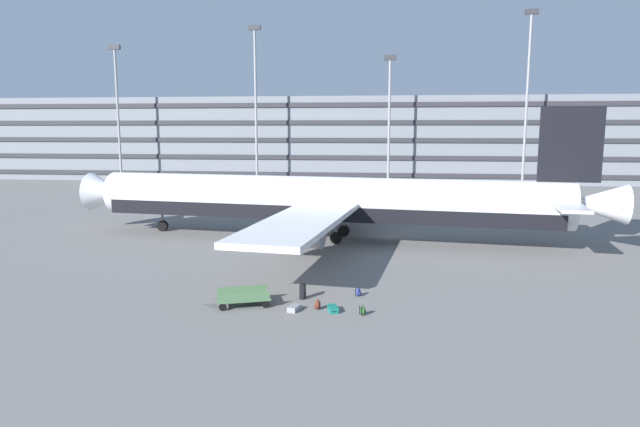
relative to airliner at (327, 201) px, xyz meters
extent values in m
plane|color=slate|center=(4.93, 0.57, -3.05)|extent=(600.00, 600.00, 0.00)
cube|color=slate|center=(4.93, 53.92, 3.79)|extent=(142.92, 18.34, 13.69)
cube|color=#2D2D33|center=(4.93, 44.66, -1.68)|extent=(141.49, 0.24, 0.70)
cube|color=#2D2D33|center=(4.93, 44.66, 1.06)|extent=(141.49, 0.24, 0.70)
cube|color=#2D2D33|center=(4.93, 44.66, 3.79)|extent=(141.49, 0.24, 0.70)
cube|color=#2D2D33|center=(4.93, 44.66, 6.53)|extent=(141.49, 0.24, 0.70)
cube|color=#2D2D33|center=(4.93, 44.66, 9.27)|extent=(141.49, 0.24, 0.70)
cylinder|color=silver|center=(-0.42, 0.05, 0.18)|extent=(37.05, 8.15, 3.47)
cube|color=black|center=(-0.42, 0.05, -0.78)|extent=(35.58, 7.89, 1.11)
cone|color=silver|center=(-19.67, 2.53, 0.18)|extent=(3.18, 3.63, 3.30)
cone|color=silver|center=(19.09, -2.45, 0.44)|extent=(4.49, 3.29, 2.78)
cube|color=black|center=(17.29, -2.22, 4.52)|extent=(4.18, 0.89, 5.21)
cube|color=silver|center=(16.47, -5.44, 0.61)|extent=(2.45, 5.40, 0.20)
cube|color=silver|center=(17.31, 1.10, 0.61)|extent=(2.45, 5.40, 0.20)
cube|color=silver|center=(-0.64, -9.48, -0.08)|extent=(6.34, 15.94, 0.36)
cube|color=silver|center=(1.78, 9.34, -0.08)|extent=(6.34, 15.94, 0.36)
cylinder|color=#9E9EA3|center=(-0.78, -6.65, -1.34)|extent=(2.71, 2.21, 1.91)
cylinder|color=#9E9EA3|center=(0.93, 6.63, -1.34)|extent=(2.71, 2.21, 1.91)
cylinder|color=black|center=(-14.33, 1.84, -2.60)|extent=(0.94, 0.46, 0.90)
cylinder|color=slate|center=(-14.33, 1.84, -1.85)|extent=(0.20, 0.20, 1.49)
cylinder|color=black|center=(0.86, -1.60, -2.60)|extent=(0.94, 0.46, 0.90)
cylinder|color=slate|center=(0.86, -1.60, -1.85)|extent=(0.20, 0.20, 1.49)
cylinder|color=black|center=(1.23, 1.33, -2.60)|extent=(0.94, 0.46, 0.90)
cylinder|color=slate|center=(1.23, 1.33, -1.85)|extent=(0.20, 0.20, 1.49)
cylinder|color=gray|center=(-36.63, 39.43, 7.19)|extent=(0.36, 0.36, 20.48)
cube|color=#333338|center=(-36.63, 39.43, 17.78)|extent=(1.80, 0.50, 0.70)
cylinder|color=gray|center=(-14.88, 39.43, 8.40)|extent=(0.36, 0.36, 22.90)
cube|color=#333338|center=(-14.88, 39.43, 20.20)|extent=(1.80, 0.50, 0.70)
cylinder|color=gray|center=(4.93, 39.43, 6.13)|extent=(0.36, 0.36, 18.35)
cube|color=#333338|center=(4.93, 39.43, 15.65)|extent=(1.80, 0.50, 0.70)
cylinder|color=gray|center=(24.16, 39.43, 9.06)|extent=(0.36, 0.36, 24.22)
cube|color=#333338|center=(24.16, 39.43, 21.52)|extent=(1.80, 0.50, 0.70)
cube|color=black|center=(0.37, -15.49, -2.63)|extent=(0.30, 0.43, 0.73)
cylinder|color=#333338|center=(0.33, -15.37, -2.20)|extent=(0.02, 0.02, 0.12)
cylinder|color=#333338|center=(0.29, -15.59, -2.20)|extent=(0.02, 0.02, 0.12)
cube|color=black|center=(0.31, -15.48, -2.14)|extent=(0.06, 0.22, 0.02)
cylinder|color=black|center=(0.49, -15.35, -3.02)|extent=(0.05, 0.03, 0.05)
cylinder|color=black|center=(0.43, -15.66, -3.02)|extent=(0.05, 0.03, 0.05)
cylinder|color=black|center=(0.31, -15.32, -3.02)|extent=(0.05, 0.03, 0.05)
cylinder|color=black|center=(0.25, -15.63, -3.02)|extent=(0.05, 0.03, 0.05)
cube|color=gray|center=(0.25, -17.42, -2.92)|extent=(0.62, 0.83, 0.26)
cube|color=black|center=(0.36, -17.04, -2.92)|extent=(0.21, 0.09, 0.02)
cube|color=#147266|center=(2.11, -17.30, -2.91)|extent=(0.61, 0.87, 0.27)
cube|color=black|center=(2.21, -17.70, -2.91)|extent=(0.21, 0.08, 0.02)
ellipsoid|color=#592619|center=(1.33, -17.09, -2.81)|extent=(0.36, 0.42, 0.48)
ellipsoid|color=#592619|center=(1.23, -17.13, -2.88)|extent=(0.20, 0.27, 0.22)
torus|color=black|center=(1.36, -17.08, -2.56)|extent=(0.05, 0.08, 0.08)
cube|color=black|center=(1.47, -17.13, -2.81)|extent=(0.04, 0.04, 0.41)
cube|color=black|center=(1.39, -16.96, -2.81)|extent=(0.04, 0.04, 0.41)
ellipsoid|color=#264C26|center=(3.55, -17.66, -2.81)|extent=(0.38, 0.41, 0.47)
ellipsoid|color=#264C26|center=(3.65, -17.60, -2.88)|extent=(0.21, 0.25, 0.21)
torus|color=black|center=(3.52, -17.68, -2.57)|extent=(0.05, 0.08, 0.08)
cube|color=black|center=(3.41, -17.64, -2.81)|extent=(0.04, 0.04, 0.40)
cube|color=black|center=(3.50, -17.79, -2.81)|extent=(0.04, 0.04, 0.40)
ellipsoid|color=navy|center=(3.19, -14.71, -2.82)|extent=(0.34, 0.43, 0.45)
ellipsoid|color=navy|center=(3.30, -14.74, -2.89)|extent=(0.18, 0.28, 0.20)
torus|color=black|center=(3.16, -14.70, -2.59)|extent=(0.04, 0.08, 0.08)
cube|color=black|center=(3.12, -14.58, -2.82)|extent=(0.03, 0.04, 0.38)
cube|color=black|center=(3.06, -14.78, -2.82)|extent=(0.03, 0.04, 0.38)
cube|color=#4C724C|center=(-2.38, -16.95, -2.63)|extent=(2.88, 2.08, 0.12)
cylinder|color=#4C4C51|center=(-3.94, -17.49, -2.87)|extent=(0.68, 0.28, 0.05)
cube|color=#4C724C|center=(-2.18, -17.54, -2.43)|extent=(2.35, 0.84, 0.40)
cube|color=#4C724C|center=(-2.58, -16.37, -2.43)|extent=(2.35, 0.84, 0.40)
cylinder|color=black|center=(-3.18, -17.81, -2.87)|extent=(0.37, 0.21, 0.36)
cylinder|color=black|center=(-3.54, -16.77, -2.87)|extent=(0.37, 0.21, 0.36)
cylinder|color=black|center=(-1.21, -17.14, -2.87)|extent=(0.37, 0.21, 0.36)
cylinder|color=black|center=(-1.57, -16.09, -2.87)|extent=(0.37, 0.21, 0.36)
camera|label=1|loc=(4.48, -42.63, 5.68)|focal=30.95mm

